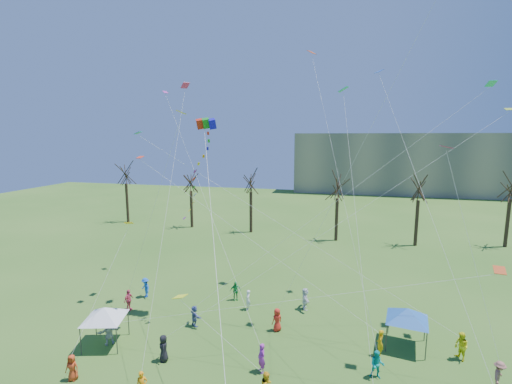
% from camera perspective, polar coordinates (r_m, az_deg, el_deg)
% --- Properties ---
extents(distant_building, '(60.00, 14.00, 15.00)m').
position_cam_1_polar(distant_building, '(98.67, 24.27, 4.19)').
color(distant_building, gray).
rests_on(distant_building, ground).
extents(bare_tree_row, '(69.13, 8.32, 10.16)m').
position_cam_1_polar(bare_tree_row, '(51.02, 11.86, 0.47)').
color(bare_tree_row, black).
rests_on(bare_tree_row, ground).
extents(big_box_kite, '(4.27, 8.30, 20.59)m').
position_cam_1_polar(big_box_kite, '(26.84, -8.92, 2.25)').
color(big_box_kite, red).
rests_on(big_box_kite, ground).
extents(canopy_tent_white, '(3.48, 3.48, 2.70)m').
position_cam_1_polar(canopy_tent_white, '(27.58, -23.09, -17.39)').
color(canopy_tent_white, '#3F3F44').
rests_on(canopy_tent_white, ground).
extents(canopy_tent_blue, '(3.62, 3.62, 2.76)m').
position_cam_1_polar(canopy_tent_blue, '(27.34, 23.06, -17.52)').
color(canopy_tent_blue, '#3F3F44').
rests_on(canopy_tent_blue, ground).
extents(festival_crowd, '(26.84, 13.95, 1.85)m').
position_cam_1_polar(festival_crowd, '(25.83, 1.69, -22.13)').
color(festival_crowd, red).
rests_on(festival_crowd, ground).
extents(small_kites_aloft, '(29.27, 18.21, 31.67)m').
position_cam_1_polar(small_kites_aloft, '(25.62, 6.19, 7.41)').
color(small_kites_aloft, yellow).
rests_on(small_kites_aloft, ground).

